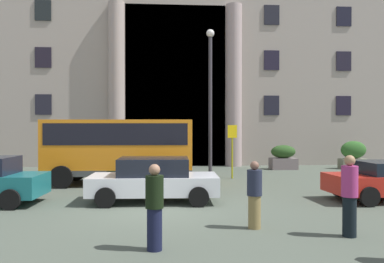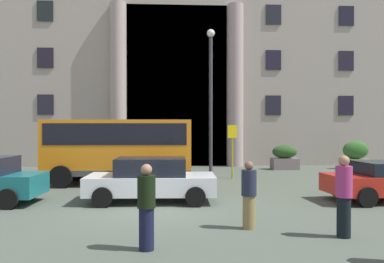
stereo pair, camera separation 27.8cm
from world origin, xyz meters
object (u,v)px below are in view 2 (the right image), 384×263
parked_hatchback_near (151,179)px  bus_stop_sign (232,145)px  motorcycle_near_kerb (116,181)px  pedestrian_child_trailing (249,195)px  hedge_planter_west (356,155)px  lamppost_plaza_centre (211,90)px  hedge_planter_east (285,158)px  pedestrian_woman_dark_dress (344,196)px  orange_minibus (120,146)px  pedestrian_man_red_shirt (146,207)px

parked_hatchback_near → bus_stop_sign: bearing=58.8°
motorcycle_near_kerb → pedestrian_child_trailing: size_ratio=1.22×
hedge_planter_west → lamppost_plaza_centre: size_ratio=0.22×
motorcycle_near_kerb → lamppost_plaza_centre: (4.05, 5.49, 3.85)m
hedge_planter_west → hedge_planter_east: hedge_planter_west is taller
bus_stop_sign → motorcycle_near_kerb: bus_stop_sign is taller
pedestrian_child_trailing → pedestrian_woman_dark_dress: 2.12m
orange_minibus → parked_hatchback_near: orange_minibus is taller
orange_minibus → hedge_planter_west: 13.86m
lamppost_plaza_centre → pedestrian_man_red_shirt: bearing=-101.8°
orange_minibus → pedestrian_woman_dark_dress: orange_minibus is taller
hedge_planter_west → lamppost_plaza_centre: lamppost_plaza_centre is taller
parked_hatchback_near → pedestrian_child_trailing: pedestrian_child_trailing is taller
hedge_planter_west → pedestrian_man_red_shirt: (-11.17, -14.43, 0.08)m
orange_minibus → lamppost_plaza_centre: lamppost_plaza_centre is taller
pedestrian_man_red_shirt → lamppost_plaza_centre: 13.01m
hedge_planter_east → bus_stop_sign: bearing=-133.5°
hedge_planter_east → motorcycle_near_kerb: bearing=-138.0°
hedge_planter_west → hedge_planter_east: size_ratio=1.09×
hedge_planter_west → pedestrian_man_red_shirt: pedestrian_man_red_shirt is taller
parked_hatchback_near → hedge_planter_west: bearing=40.9°
parked_hatchback_near → motorcycle_near_kerb: parked_hatchback_near is taller
orange_minibus → lamppost_plaza_centre: (4.23, 3.04, 2.68)m
motorcycle_near_kerb → pedestrian_man_red_shirt: bearing=-71.1°
orange_minibus → hedge_planter_west: orange_minibus is taller
hedge_planter_west → pedestrian_woman_dark_dress: (-6.87, -13.77, 0.14)m
pedestrian_woman_dark_dress → pedestrian_man_red_shirt: pedestrian_woman_dark_dress is taller
hedge_planter_east → lamppost_plaza_centre: (-4.46, -2.18, 3.64)m
pedestrian_woman_dark_dress → pedestrian_man_red_shirt: bearing=-104.4°
pedestrian_child_trailing → lamppost_plaza_centre: size_ratio=0.22×
hedge_planter_west → pedestrian_man_red_shirt: bearing=-127.7°
pedestrian_woman_dark_dress → lamppost_plaza_centre: 12.23m
orange_minibus → bus_stop_sign: 5.27m
hedge_planter_west → pedestrian_child_trailing: (-8.81, -12.92, 0.03)m
hedge_planter_east → pedestrian_man_red_shirt: bearing=-115.9°
motorcycle_near_kerb → lamppost_plaza_centre: lamppost_plaza_centre is taller
hedge_planter_west → lamppost_plaza_centre: bearing=-166.0°
hedge_planter_east → motorcycle_near_kerb: (-8.51, -7.67, -0.21)m
pedestrian_child_trailing → hedge_planter_east: bearing=156.9°
bus_stop_sign → pedestrian_woman_dark_dress: 10.06m
pedestrian_child_trailing → hedge_planter_west: bearing=142.5°
orange_minibus → pedestrian_child_trailing: 8.74m
motorcycle_near_kerb → pedestrian_man_red_shirt: 6.97m
motorcycle_near_kerb → pedestrian_child_trailing: pedestrian_child_trailing is taller
bus_stop_sign → hedge_planter_east: bearing=46.5°
parked_hatchback_near → orange_minibus: bearing=111.8°
parked_hatchback_near → pedestrian_child_trailing: bearing=-53.9°
motorcycle_near_kerb → pedestrian_man_red_shirt: size_ratio=1.15×
bus_stop_sign → orange_minibus: bearing=-164.4°
hedge_planter_west → hedge_planter_east: bearing=179.5°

